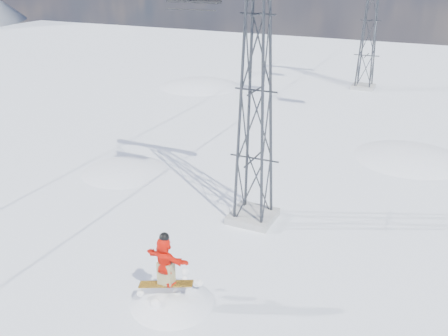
# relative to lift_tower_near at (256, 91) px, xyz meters

# --- Properties ---
(ground) EXTENTS (120.00, 120.00, 0.00)m
(ground) POSITION_rel_lift_tower_near_xyz_m (-0.80, -8.00, -5.47)
(ground) COLOR white
(ground) RESTS_ON ground
(snow_terrain) EXTENTS (39.00, 37.00, 22.00)m
(snow_terrain) POSITION_rel_lift_tower_near_xyz_m (-5.57, 13.24, -15.06)
(snow_terrain) COLOR white
(snow_terrain) RESTS_ON ground
(lift_tower_near) EXTENTS (5.20, 1.80, 11.43)m
(lift_tower_near) POSITION_rel_lift_tower_near_xyz_m (0.00, 0.00, 0.00)
(lift_tower_near) COLOR #999999
(lift_tower_near) RESTS_ON ground
(lift_tower_far) EXTENTS (5.20, 1.80, 11.43)m
(lift_tower_far) POSITION_rel_lift_tower_near_xyz_m (0.00, 25.00, 0.00)
(lift_tower_far) COLOR #999999
(lift_tower_far) RESTS_ON ground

